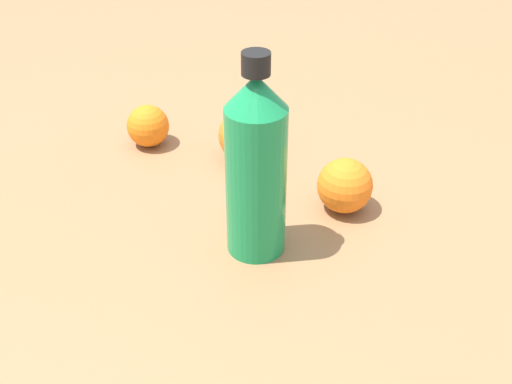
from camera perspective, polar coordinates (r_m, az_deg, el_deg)
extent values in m
plane|color=olive|center=(0.79, 0.40, -3.80)|extent=(2.40, 2.40, 0.00)
cylinder|color=#198C4C|center=(0.72, 0.00, 0.89)|extent=(0.07, 0.07, 0.19)
cone|color=#198C4C|center=(0.66, 0.00, 9.09)|extent=(0.07, 0.07, 0.04)
cylinder|color=black|center=(0.65, 0.00, 11.60)|extent=(0.03, 0.03, 0.02)
sphere|color=orange|center=(0.82, 8.08, 0.58)|extent=(0.07, 0.07, 0.07)
sphere|color=orange|center=(0.93, -1.02, 5.15)|extent=(0.08, 0.08, 0.08)
sphere|color=orange|center=(0.98, -9.70, 5.97)|extent=(0.06, 0.06, 0.06)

